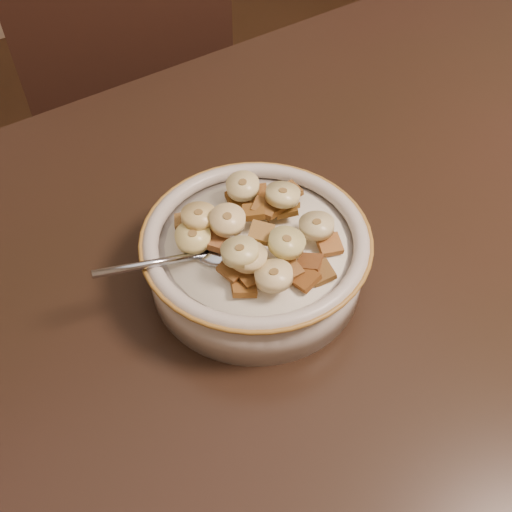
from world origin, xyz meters
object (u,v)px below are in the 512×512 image
chair (183,171)px  cereal_bowl (256,261)px  table (425,261)px  spoon (223,250)px

chair → cereal_bowl: chair is taller
table → cereal_bowl: size_ratio=7.12×
spoon → chair: bearing=168.7°
spoon → table: bearing=80.6°
chair → cereal_bowl: size_ratio=4.68×
chair → spoon: (-0.19, -0.50, 0.34)m
table → chair: size_ratio=1.52×
cereal_bowl → spoon: (-0.03, 0.01, 0.03)m
chair → cereal_bowl: bearing=-96.9°
cereal_bowl → chair: bearing=72.1°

